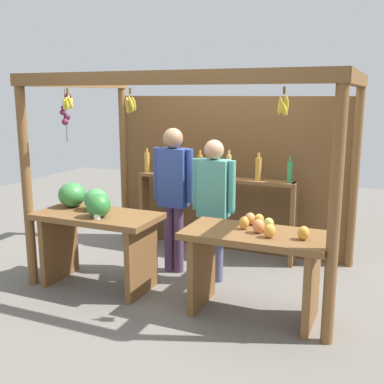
# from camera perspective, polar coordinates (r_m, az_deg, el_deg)

# --- Properties ---
(ground_plane) EXTENTS (12.00, 12.00, 0.00)m
(ground_plane) POSITION_cam_1_polar(r_m,az_deg,el_deg) (5.38, 0.82, -10.01)
(ground_plane) COLOR slate
(ground_plane) RESTS_ON ground
(market_stall) EXTENTS (3.19, 2.01, 2.20)m
(market_stall) POSITION_cam_1_polar(r_m,az_deg,el_deg) (5.44, 2.56, 4.36)
(market_stall) COLOR brown
(market_stall) RESTS_ON ground
(fruit_counter_left) EXTENTS (1.29, 0.64, 1.06)m
(fruit_counter_left) POSITION_cam_1_polar(r_m,az_deg,el_deg) (5.00, -11.93, -3.66)
(fruit_counter_left) COLOR brown
(fruit_counter_left) RESTS_ON ground
(fruit_counter_right) EXTENTS (1.29, 0.64, 0.92)m
(fruit_counter_right) POSITION_cam_1_polar(r_m,az_deg,el_deg) (4.28, 7.78, -7.57)
(fruit_counter_right) COLOR brown
(fruit_counter_right) RESTS_ON ground
(bottle_shelf_unit) EXTENTS (2.05, 0.22, 1.34)m
(bottle_shelf_unit) POSITION_cam_1_polar(r_m,az_deg,el_deg) (5.82, 2.69, -0.18)
(bottle_shelf_unit) COLOR brown
(bottle_shelf_unit) RESTS_ON ground
(vendor_man) EXTENTS (0.48, 0.22, 1.65)m
(vendor_man) POSITION_cam_1_polar(r_m,az_deg,el_deg) (5.20, -2.29, 0.62)
(vendor_man) COLOR #533859
(vendor_man) RESTS_ON ground
(vendor_woman) EXTENTS (0.48, 0.21, 1.54)m
(vendor_woman) POSITION_cam_1_polar(r_m,az_deg,el_deg) (4.94, 2.66, -0.80)
(vendor_woman) COLOR #545477
(vendor_woman) RESTS_ON ground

